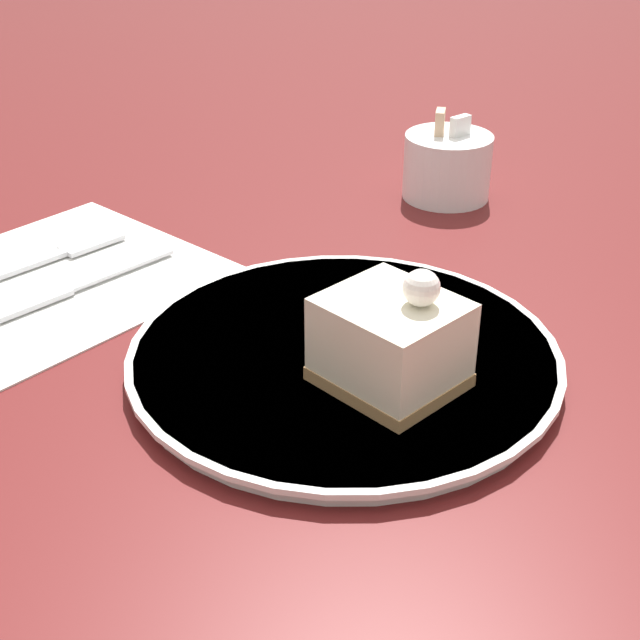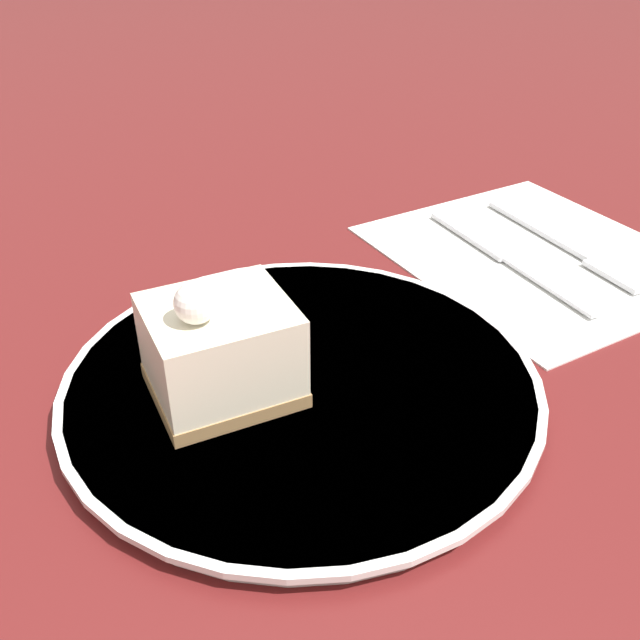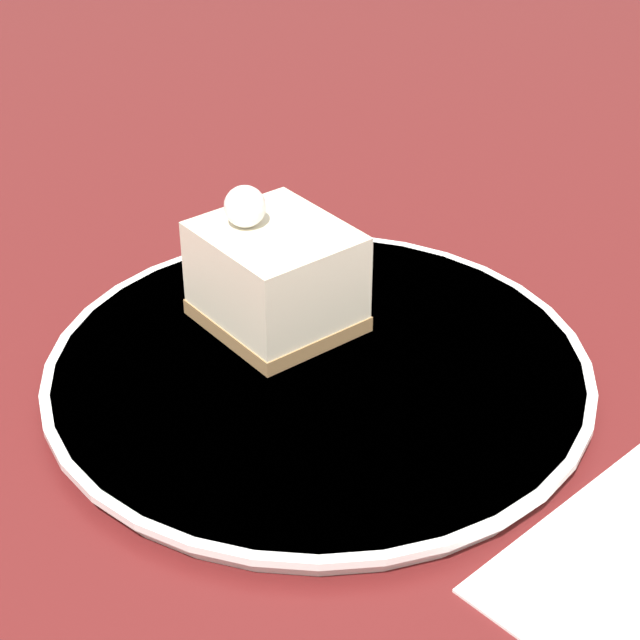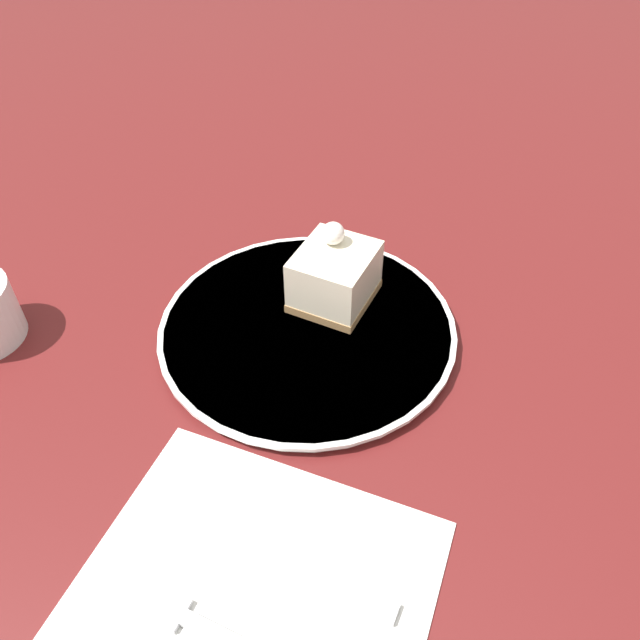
{
  "view_description": "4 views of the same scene",
  "coord_description": "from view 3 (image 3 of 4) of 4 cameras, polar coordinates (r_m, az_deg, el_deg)",
  "views": [
    {
      "loc": [
        0.21,
        -0.44,
        0.32
      ],
      "look_at": [
        -0.01,
        -0.02,
        0.04
      ],
      "focal_mm": 50.0,
      "sensor_mm": 36.0,
      "label": 1
    },
    {
      "loc": [
        0.22,
        0.25,
        0.27
      ],
      "look_at": [
        -0.02,
        -0.0,
        0.04
      ],
      "focal_mm": 40.0,
      "sensor_mm": 36.0,
      "label": 2
    },
    {
      "loc": [
        -0.26,
        0.38,
        0.33
      ],
      "look_at": [
        -0.0,
        -0.01,
        0.03
      ],
      "focal_mm": 60.0,
      "sensor_mm": 36.0,
      "label": 3
    },
    {
      "loc": [
        -0.43,
        -0.07,
        0.43
      ],
      "look_at": [
        -0.02,
        -0.01,
        0.03
      ],
      "focal_mm": 35.0,
      "sensor_mm": 36.0,
      "label": 4
    }
  ],
  "objects": [
    {
      "name": "plate",
      "position": [
        0.56,
        0.14,
        -2.59
      ],
      "size": [
        0.28,
        0.28,
        0.01
      ],
      "color": "silver",
      "rests_on": "ground_plane"
    },
    {
      "name": "cake_slice",
      "position": [
        0.57,
        -2.42,
        2.41
      ],
      "size": [
        0.1,
        0.09,
        0.08
      ],
      "rotation": [
        0.0,
        0.0,
        -0.31
      ],
      "color": "#9E7547",
      "rests_on": "plate"
    },
    {
      "name": "ground_plane",
      "position": [
        0.56,
        -0.67,
        -3.17
      ],
      "size": [
        4.0,
        4.0,
        0.0
      ],
      "primitive_type": "plane",
      "color": "#5B1919"
    }
  ]
}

